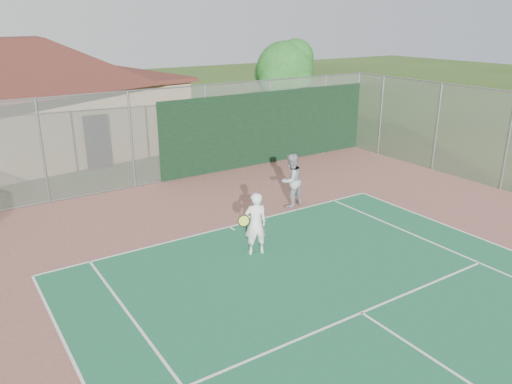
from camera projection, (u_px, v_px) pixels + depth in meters
back_fence at (209, 133)px, 19.38m from camera, size 20.08×0.11×3.53m
side_fence_right at (437, 127)px, 19.91m from camera, size 0.08×9.00×3.50m
clubhouse at (15, 86)px, 21.86m from camera, size 15.14×11.14×6.05m
tree at (286, 72)px, 25.84m from camera, size 3.52×3.34×4.91m
player_white_front at (255, 224)px, 12.88m from camera, size 1.06×0.69×1.68m
player_grey_back at (291, 181)px, 16.18m from camera, size 0.98×0.84×1.76m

